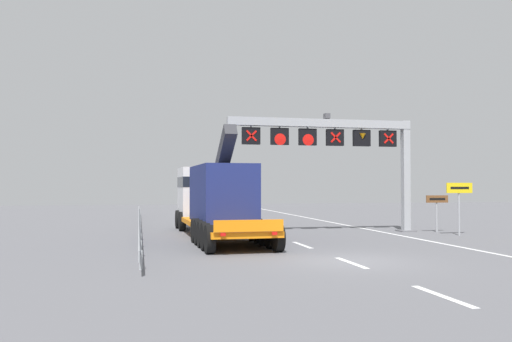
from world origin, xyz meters
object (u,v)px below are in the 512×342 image
Objects in this scene: exit_sign_yellow at (459,196)px; tourist_info_sign_brown at (437,205)px; heavy_haul_truck_orange at (213,197)px; overhead_lane_gantry at (342,141)px.

tourist_info_sign_brown is at bearing 92.37° from exit_sign_yellow.
exit_sign_yellow is 1.34× the size of tourist_info_sign_brown.
heavy_haul_truck_orange is at bearing 167.84° from exit_sign_yellow.
overhead_lane_gantry is 3.91× the size of exit_sign_yellow.
overhead_lane_gantry is at bearing 151.68° from exit_sign_yellow.
exit_sign_yellow is at bearing -28.32° from overhead_lane_gantry.
heavy_haul_truck_orange is (-7.18, -0.17, -3.06)m from overhead_lane_gantry.
overhead_lane_gantry is 0.76× the size of heavy_haul_truck_orange.
exit_sign_yellow is (5.32, -2.87, -2.97)m from overhead_lane_gantry.
tourist_info_sign_brown is (5.23, -0.85, -3.51)m from overhead_lane_gantry.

